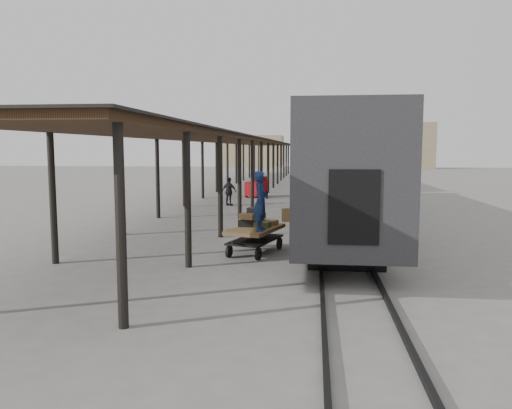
{
  "coord_description": "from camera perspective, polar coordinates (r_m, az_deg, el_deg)",
  "views": [
    {
      "loc": [
        2.26,
        -15.92,
        3.43
      ],
      "look_at": [
        0.46,
        -0.55,
        1.7
      ],
      "focal_mm": 35.0,
      "sensor_mm": 36.0,
      "label": 1
    }
  ],
  "objects": [
    {
      "name": "ground",
      "position": [
        16.44,
        -1.38,
        -5.67
      ],
      "size": [
        160.0,
        160.0,
        0.0
      ],
      "primitive_type": "plane",
      "color": "slate",
      "rests_on": "ground"
    },
    {
      "name": "train",
      "position": [
        49.72,
        7.8,
        5.46
      ],
      "size": [
        3.45,
        76.01,
        4.01
      ],
      "color": "silver",
      "rests_on": "ground"
    },
    {
      "name": "canopy",
      "position": [
        40.32,
        -1.39,
        7.19
      ],
      "size": [
        4.9,
        64.3,
        4.15
      ],
      "color": "#422B19",
      "rests_on": "ground"
    },
    {
      "name": "rails",
      "position": [
        50.04,
        7.76,
        2.45
      ],
      "size": [
        1.54,
        150.0,
        0.12
      ],
      "color": "black",
      "rests_on": "ground"
    },
    {
      "name": "building_far",
      "position": [
        94.65,
        13.91,
        6.53
      ],
      "size": [
        18.0,
        10.0,
        8.0
      ],
      "primitive_type": "cube",
      "color": "tan",
      "rests_on": "ground"
    },
    {
      "name": "building_left",
      "position": [
        98.68,
        -0.45,
        6.12
      ],
      "size": [
        12.0,
        8.0,
        6.0
      ],
      "primitive_type": "cube",
      "color": "tan",
      "rests_on": "ground"
    },
    {
      "name": "baggage_cart",
      "position": [
        16.43,
        -0.08,
        -3.36
      ],
      "size": [
        1.87,
        2.65,
        0.86
      ],
      "rotation": [
        0.0,
        0.0,
        -0.28
      ],
      "color": "brown",
      "rests_on": "ground"
    },
    {
      "name": "suitcase_stack",
      "position": [
        16.74,
        -0.11,
        -1.74
      ],
      "size": [
        1.31,
        1.06,
        0.59
      ],
      "rotation": [
        0.0,
        0.0,
        -0.28
      ],
      "color": "#3C3D3F",
      "rests_on": "baggage_cart"
    },
    {
      "name": "luggage_tug",
      "position": [
        35.68,
        0.08,
        1.94
      ],
      "size": [
        1.57,
        1.92,
        1.47
      ],
      "rotation": [
        0.0,
        0.0,
        -0.4
      ],
      "color": "maroon",
      "rests_on": "ground"
    },
    {
      "name": "porter",
      "position": [
        15.61,
        0.55,
        0.38
      ],
      "size": [
        0.5,
        0.72,
        1.88
      ],
      "primitive_type": "imported",
      "rotation": [
        0.0,
        0.0,
        1.5
      ],
      "color": "navy",
      "rests_on": "baggage_cart"
    },
    {
      "name": "pedestrian",
      "position": [
        30.24,
        -3.08,
        1.49
      ],
      "size": [
        1.09,
        0.78,
        1.72
      ],
      "primitive_type": "imported",
      "rotation": [
        0.0,
        0.0,
        2.74
      ],
      "color": "black",
      "rests_on": "ground"
    }
  ]
}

